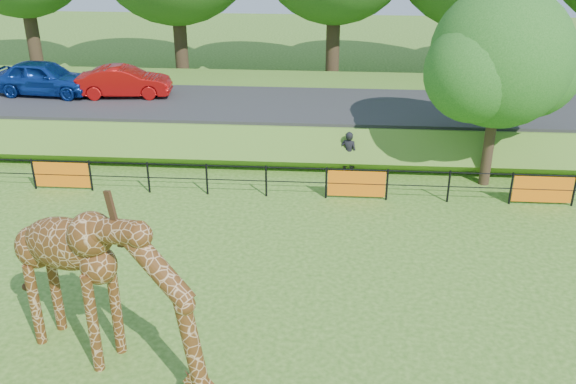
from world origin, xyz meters
name	(u,v)px	position (x,y,z in m)	size (l,w,h in m)	color
ground	(229,347)	(0.00, 0.00, 0.00)	(90.00, 90.00, 0.00)	#336218
giraffe	(106,290)	(-2.34, -0.68, 1.85)	(5.17, 0.95, 3.69)	#573011
perimeter_fence	(266,181)	(0.00, 8.00, 0.55)	(28.07, 0.10, 1.10)	black
embankment	(284,110)	(0.00, 15.50, 0.65)	(40.00, 9.00, 1.30)	#336218
road	(281,105)	(0.00, 14.00, 1.36)	(40.00, 5.00, 0.12)	#29292B
car_blue	(44,78)	(-10.21, 14.56, 2.16)	(1.74, 4.32, 1.47)	#13399D
car_red	(124,82)	(-6.71, 14.54, 2.06)	(1.35, 3.88, 1.28)	#B90E0D
visitor	(348,153)	(2.74, 10.06, 0.82)	(0.60, 0.39, 1.64)	black
tree_east	(503,63)	(7.60, 9.63, 4.28)	(5.40, 4.71, 6.76)	#312416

